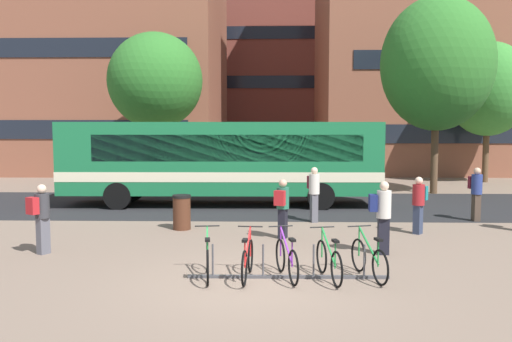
{
  "coord_description": "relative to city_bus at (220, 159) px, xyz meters",
  "views": [
    {
      "loc": [
        0.43,
        -10.41,
        3.11
      ],
      "look_at": [
        0.02,
        4.77,
        1.8
      ],
      "focal_mm": 37.9,
      "sensor_mm": 36.0,
      "label": 1
    }
  ],
  "objects": [
    {
      "name": "ground",
      "position": [
        1.54,
        -10.28,
        -1.78
      ],
      "size": [
        200.0,
        200.0,
        0.0
      ],
      "primitive_type": "plane",
      "color": "#7A6656"
    },
    {
      "name": "bus_lane_asphalt",
      "position": [
        1.54,
        0.0,
        -1.77
      ],
      "size": [
        80.0,
        7.2,
        0.01
      ],
      "primitive_type": "cube",
      "color": "#232326",
      "rests_on": "ground"
    },
    {
      "name": "city_bus",
      "position": [
        0.0,
        0.0,
        0.0
      ],
      "size": [
        12.07,
        2.76,
        3.2
      ],
      "rotation": [
        0.0,
        0.0,
        3.16
      ],
      "color": "#196B3D",
      "rests_on": "ground"
    },
    {
      "name": "bike_rack",
      "position": [
        2.33,
        -9.96,
        -1.69
      ],
      "size": [
        4.09,
        0.13,
        0.7
      ],
      "rotation": [
        0.0,
        0.0,
        0.01
      ],
      "color": "#47474C",
      "rests_on": "ground"
    },
    {
      "name": "parked_bicycle_green_0",
      "position": [
        0.69,
        -10.0,
        -1.39
      ],
      "size": [
        0.52,
        1.72,
        0.99
      ],
      "rotation": [
        0.0,
        0.0,
        1.69
      ],
      "color": "black",
      "rests_on": "ground"
    },
    {
      "name": "parked_bicycle_red_1",
      "position": [
        1.51,
        -10.03,
        -1.39
      ],
      "size": [
        0.52,
        1.72,
        0.99
      ],
      "rotation": [
        0.0,
        0.0,
        1.49
      ],
      "color": "black",
      "rests_on": "ground"
    },
    {
      "name": "parked_bicycle_purple_2",
      "position": [
        2.3,
        -9.96,
        -1.39
      ],
      "size": [
        0.59,
        1.69,
        0.99
      ],
      "rotation": [
        0.0,
        0.0,
        1.8
      ],
      "color": "black",
      "rests_on": "ground"
    },
    {
      "name": "parked_bicycle_green_3",
      "position": [
        3.14,
        -10.05,
        -1.39
      ],
      "size": [
        0.54,
        1.7,
        0.99
      ],
      "rotation": [
        0.0,
        0.0,
        1.76
      ],
      "color": "black",
      "rests_on": "ground"
    },
    {
      "name": "parked_bicycle_green_4",
      "position": [
        3.96,
        -9.9,
        -1.39
      ],
      "size": [
        0.62,
        1.68,
        0.99
      ],
      "rotation": [
        0.0,
        0.0,
        1.83
      ],
      "color": "black",
      "rests_on": "ground"
    },
    {
      "name": "commuter_teal_pack_0",
      "position": [
        6.19,
        -5.36,
        -0.83
      ],
      "size": [
        0.57,
        0.6,
        1.63
      ],
      "rotation": [
        0.0,
        0.0,
        4.04
      ],
      "color": "#2D3851",
      "rests_on": "ground"
    },
    {
      "name": "commuter_maroon_pack_1",
      "position": [
        3.35,
        -3.57,
        -0.76
      ],
      "size": [
        0.42,
        0.58,
        1.76
      ],
      "rotation": [
        0.0,
        0.0,
        4.94
      ],
      "color": "#565660",
      "rests_on": "ground"
    },
    {
      "name": "commuter_maroon_pack_3",
      "position": [
        8.58,
        -3.25,
        -0.78
      ],
      "size": [
        0.37,
        0.55,
        1.73
      ],
      "rotation": [
        0.0,
        0.0,
        4.81
      ],
      "color": "#47382D",
      "rests_on": "ground"
    },
    {
      "name": "commuter_navy_pack_4",
      "position": [
        4.64,
        -7.87,
        -0.76
      ],
      "size": [
        0.53,
        0.35,
        1.76
      ],
      "rotation": [
        0.0,
        0.0,
        6.25
      ],
      "color": "black",
      "rests_on": "ground"
    },
    {
      "name": "commuter_red_pack_5",
      "position": [
        -3.52,
        -8.07,
        -0.8
      ],
      "size": [
        0.54,
        0.61,
        1.69
      ],
      "rotation": [
        0.0,
        0.0,
        1.02
      ],
      "color": "#565660",
      "rests_on": "ground"
    },
    {
      "name": "commuter_red_pack_6",
      "position": [
        2.29,
        -6.13,
        -0.84
      ],
      "size": [
        0.47,
        0.6,
        1.63
      ],
      "rotation": [
        0.0,
        0.0,
        1.21
      ],
      "color": "black",
      "rests_on": "ground"
    },
    {
      "name": "trash_bin",
      "position": [
        -0.67,
        -4.93,
        -1.26
      ],
      "size": [
        0.55,
        0.55,
        1.03
      ],
      "color": "#4C2819",
      "rests_on": "ground"
    },
    {
      "name": "street_tree_0",
      "position": [
        13.54,
        8.65,
        3.2
      ],
      "size": [
        4.36,
        4.36,
        7.49
      ],
      "color": "brown",
      "rests_on": "ground"
    },
    {
      "name": "street_tree_1",
      "position": [
        -3.89,
        6.75,
        3.53
      ],
      "size": [
        4.77,
        4.77,
        7.74
      ],
      "color": "brown",
      "rests_on": "ground"
    },
    {
      "name": "street_tree_2",
      "position": [
        9.34,
        3.77,
        4.01
      ],
      "size": [
        4.95,
        4.95,
        8.76
      ],
      "color": "brown",
      "rests_on": "ground"
    },
    {
      "name": "building_left_wing",
      "position": [
        -11.51,
        16.97,
        5.25
      ],
      "size": [
        19.81,
        13.18,
        14.06
      ],
      "color": "brown",
      "rests_on": "ground"
    },
    {
      "name": "building_right_wing",
      "position": [
        16.94,
        16.2,
        8.89
      ],
      "size": [
        23.24,
        10.52,
        21.32
      ],
      "color": "brown",
      "rests_on": "ground"
    },
    {
      "name": "building_centre_block",
      "position": [
        -0.75,
        32.52,
        6.77
      ],
      "size": [
        19.16,
        10.44,
        17.1
      ],
      "color": "brown",
      "rests_on": "ground"
    }
  ]
}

